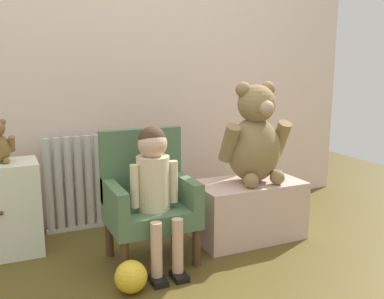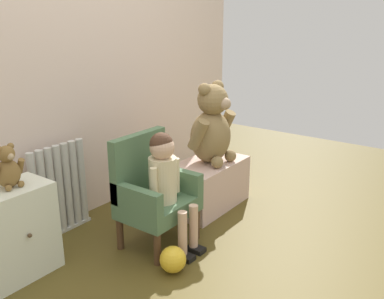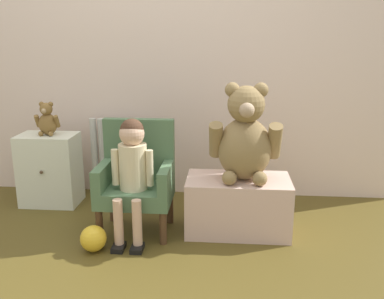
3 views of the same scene
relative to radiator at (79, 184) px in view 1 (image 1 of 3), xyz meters
name	(u,v)px [view 1 (image 1 of 3)]	position (x,y,z in m)	size (l,w,h in m)	color
ground_plane	(170,297)	(0.22, -1.01, -0.30)	(6.00, 6.00, 0.00)	#52441A
back_wall	(103,39)	(0.22, 0.12, 0.90)	(3.80, 0.05, 2.40)	beige
radiator	(79,184)	(0.00, 0.00, 0.00)	(0.43, 0.05, 0.61)	beige
small_dresser	(1,209)	(-0.46, -0.21, -0.04)	(0.41, 0.29, 0.52)	silver
child_armchair	(148,197)	(0.26, -0.58, 0.04)	(0.45, 0.37, 0.70)	#4E704C
child_figure	(155,177)	(0.26, -0.69, 0.18)	(0.25, 0.35, 0.74)	beige
low_bench	(248,210)	(0.90, -0.56, -0.13)	(0.64, 0.36, 0.35)	beige
large_teddy_bear	(255,139)	(0.93, -0.57, 0.31)	(0.43, 0.30, 0.60)	olive
toy_ball	(131,277)	(0.07, -0.89, -0.22)	(0.15, 0.15, 0.15)	yellow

